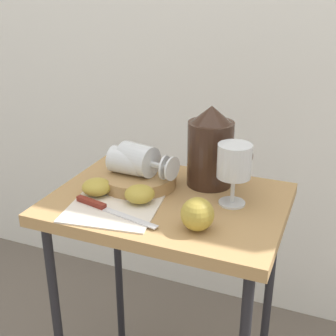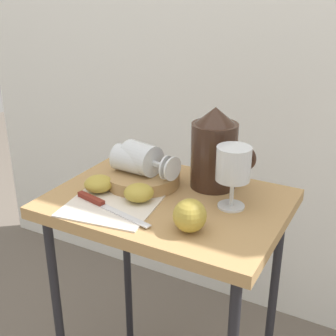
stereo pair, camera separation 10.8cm
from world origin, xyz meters
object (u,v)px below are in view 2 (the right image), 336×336
basket_tray (142,178)px  apple_half_left (99,184)px  wine_glass_tipped_near (133,160)px  wine_glass_tipped_far (142,158)px  table (168,227)px  apple_whole (190,216)px  pitcher (214,155)px  wine_glass_upright (233,167)px  apple_half_right (139,193)px  knife (102,204)px

basket_tray → apple_half_left: size_ratio=2.70×
wine_glass_tipped_near → wine_glass_tipped_far: bearing=14.8°
table → wine_glass_tipped_far: (-0.09, 0.03, 0.15)m
wine_glass_tipped_near → wine_glass_tipped_far: size_ratio=0.93×
wine_glass_tipped_near → apple_whole: size_ratio=2.12×
pitcher → apple_whole: bearing=-79.2°
wine_glass_upright → wine_glass_tipped_near: bearing=-179.8°
wine_glass_upright → apple_half_right: size_ratio=2.07×
apple_half_left → basket_tray: bearing=54.3°
apple_half_right → apple_whole: apple_whole is taller
wine_glass_tipped_near → apple_half_right: wine_glass_tipped_near is taller
apple_half_left → pitcher: bearing=36.0°
wine_glass_tipped_near → apple_half_left: bearing=-121.2°
pitcher → apple_whole: 0.24m
pitcher → wine_glass_tipped_far: 0.18m
apple_whole → basket_tray: bearing=143.8°
wine_glass_upright → apple_half_left: size_ratio=2.07×
wine_glass_tipped_near → apple_half_right: size_ratio=2.12×
table → pitcher: size_ratio=3.41×
apple_half_right → apple_half_left: bearing=-178.1°
basket_tray → apple_whole: bearing=-36.2°
wine_glass_tipped_far → basket_tray: bearing=131.6°
pitcher → wine_glass_tipped_near: (-0.19, -0.09, -0.02)m
basket_tray → wine_glass_tipped_far: 0.06m
apple_half_left → wine_glass_tipped_far: bearing=50.0°
wine_glass_upright → knife: bearing=-151.4°
wine_glass_upright → apple_half_right: bearing=-158.9°
basket_tray → wine_glass_tipped_far: bearing=-48.4°
apple_half_right → wine_glass_tipped_far: bearing=115.7°
wine_glass_tipped_far → apple_half_left: size_ratio=2.28×
basket_tray → knife: (-0.01, -0.16, -0.01)m
basket_tray → pitcher: (0.17, 0.08, 0.07)m
apple_half_left → knife: (0.05, -0.06, -0.02)m
wine_glass_tipped_far → apple_whole: bearing=-35.8°
table → pitcher: pitcher is taller
table → pitcher: (0.07, 0.12, 0.17)m
pitcher → apple_half_right: 0.22m
table → wine_glass_tipped_far: bearing=159.5°
table → wine_glass_tipped_far: wine_glass_tipped_far is taller
wine_glass_upright → wine_glass_tipped_near: wine_glass_upright is taller
pitcher → table: bearing=-120.3°
basket_tray → wine_glass_tipped_near: (-0.02, -0.01, 0.05)m
wine_glass_upright → apple_whole: size_ratio=2.07×
pitcher → knife: pitcher is taller
knife → pitcher: bearing=52.0°
wine_glass_upright → apple_half_right: wine_glass_upright is taller
wine_glass_tipped_near → knife: (0.00, -0.14, -0.06)m
apple_whole → pitcher: bearing=100.8°
wine_glass_tipped_far → wine_glass_upright: bearing=-1.3°
apple_half_right → knife: 0.09m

